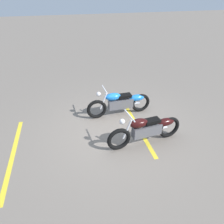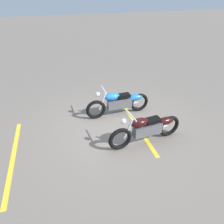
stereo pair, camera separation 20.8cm
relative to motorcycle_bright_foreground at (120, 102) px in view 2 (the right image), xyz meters
The scene contains 5 objects.
ground_plane 1.03m from the motorcycle_bright_foreground, 64.38° to the left, with size 60.00×60.00×0.00m, color slate.
motorcycle_bright_foreground is the anchor object (origin of this frame).
motorcycle_dark_foreground 1.67m from the motorcycle_bright_foreground, 98.85° to the left, with size 2.23×0.62×1.04m.
parking_stripe_near 0.95m from the motorcycle_bright_foreground, 111.95° to the left, with size 3.20×0.12×0.01m, color yellow.
parking_stripe_mid 3.61m from the motorcycle_bright_foreground, 20.22° to the left, with size 3.20×0.12×0.01m, color yellow.
Camera 2 is at (1.70, 5.10, 3.87)m, focal length 33.99 mm.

